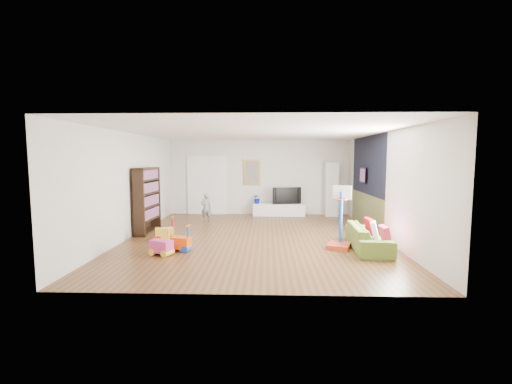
{
  "coord_description": "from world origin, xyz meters",
  "views": [
    {
      "loc": [
        0.29,
        -8.72,
        2.05
      ],
      "look_at": [
        0.0,
        0.4,
        1.15
      ],
      "focal_mm": 24.0,
      "sensor_mm": 36.0,
      "label": 1
    }
  ],
  "objects_px": {
    "bookshelf": "(147,200)",
    "sofa": "(368,237)",
    "media_console": "(279,210)",
    "basketball_hoop": "(340,217)"
  },
  "relations": [
    {
      "from": "media_console",
      "to": "sofa",
      "type": "xyz_separation_m",
      "value": [
        1.87,
        -4.49,
        0.06
      ]
    },
    {
      "from": "media_console",
      "to": "basketball_hoop",
      "type": "bearing_deg",
      "value": -73.05
    },
    {
      "from": "media_console",
      "to": "basketball_hoop",
      "type": "height_order",
      "value": "basketball_hoop"
    },
    {
      "from": "media_console",
      "to": "bookshelf",
      "type": "bearing_deg",
      "value": -140.51
    },
    {
      "from": "bookshelf",
      "to": "sofa",
      "type": "relative_size",
      "value": 0.97
    },
    {
      "from": "bookshelf",
      "to": "basketball_hoop",
      "type": "bearing_deg",
      "value": -14.66
    },
    {
      "from": "basketball_hoop",
      "to": "sofa",
      "type": "bearing_deg",
      "value": 17.51
    },
    {
      "from": "media_console",
      "to": "basketball_hoop",
      "type": "distance_m",
      "value": 4.63
    },
    {
      "from": "bookshelf",
      "to": "basketball_hoop",
      "type": "relative_size",
      "value": 1.25
    },
    {
      "from": "media_console",
      "to": "basketball_hoop",
      "type": "xyz_separation_m",
      "value": [
        1.22,
        -4.43,
        0.5
      ]
    }
  ]
}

